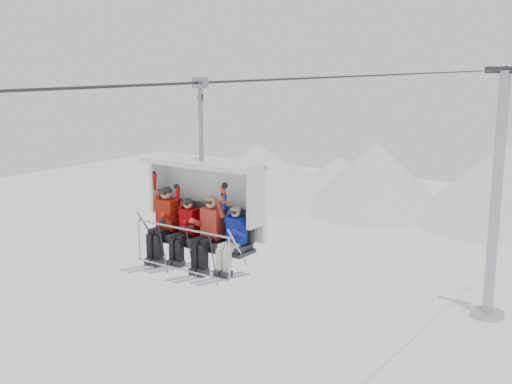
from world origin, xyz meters
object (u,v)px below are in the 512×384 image
Objects in this scene: skier_far_left at (165,220)px; skier_far_right at (233,238)px; skier_center_right at (209,230)px; chairlift_carrier at (206,202)px; lift_tower_right at (495,214)px; skier_center_left at (186,228)px.

skier_far_right is (1.93, -0.02, -0.09)m from skier_far_left.
skier_far_left is at bearing 179.78° from skier_center_right.
chairlift_carrier reaches higher than skier_far_right.
chairlift_carrier is (0.00, -23.87, 4.97)m from lift_tower_right.
skier_center_right is at bearing -0.22° from skier_far_left.
skier_center_right is (0.33, -0.31, -0.51)m from chairlift_carrier.
skier_far_left is (-0.96, -0.30, -0.49)m from chairlift_carrier.
lift_tower_right is 24.61m from skier_far_right.
skier_center_right is 1.03× the size of skier_far_right.
skier_far_left is at bearing -162.47° from chairlift_carrier.
chairlift_carrier is 2.36× the size of skier_far_right.
skier_far_left is 0.65m from skier_center_left.
skier_far_right is at bearing -87.70° from lift_tower_right.
lift_tower_right is at bearing 89.24° from skier_center_left.
skier_center_left is at bearing -90.76° from lift_tower_right.
skier_far_left is at bearing -92.28° from lift_tower_right.
skier_center_left is 1.29m from skier_far_right.
skier_center_right reaches higher than skier_center_left.
skier_center_left is (-0.32, -24.20, 4.40)m from lift_tower_right.
skier_center_right reaches higher than skier_far_right.
lift_tower_right is 7.99× the size of skier_far_right.
skier_center_right is (0.33, -24.18, 4.47)m from lift_tower_right.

